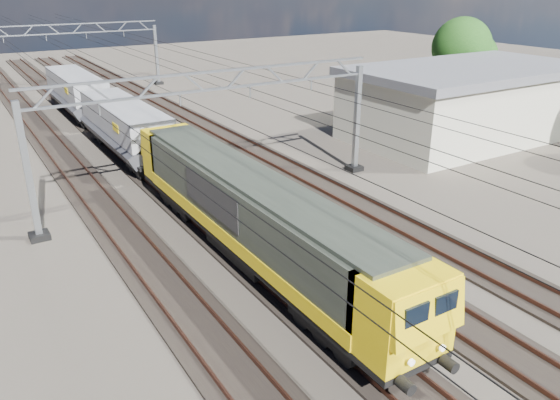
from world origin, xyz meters
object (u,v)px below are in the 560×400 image
industrial_shed (467,101)px  hopper_wagon_lead (125,125)px  catenary_gantry_mid (218,131)px  tree_far (466,50)px  locomotive (250,212)px  catenary_gantry_far (69,55)px  hopper_wagon_mid (77,91)px

industrial_shed → hopper_wagon_lead: bearing=160.4°
catenary_gantry_mid → tree_far: size_ratio=2.42×
locomotive → tree_far: tree_far is taller
tree_far → locomotive: bearing=-152.3°
catenary_gantry_mid → hopper_wagon_lead: catenary_gantry_mid is taller
locomotive → industrial_shed: size_ratio=1.13×
catenary_gantry_far → industrial_shed: size_ratio=1.07×
locomotive → tree_far: size_ratio=2.56×
catenary_gantry_far → locomotive: bearing=-92.7°
hopper_wagon_lead → hopper_wagon_mid: 14.20m
catenary_gantry_far → hopper_wagon_mid: size_ratio=1.53×
catenary_gantry_mid → locomotive: (-2.00, -7.16, -1.58)m
locomotive → hopper_wagon_lead: bearing=90.0°
locomotive → hopper_wagon_mid: size_ratio=1.62×
hopper_wagon_mid → locomotive: bearing=-90.0°
catenary_gantry_mid → industrial_shed: (22.00, 2.00, -1.18)m
catenary_gantry_mid → industrial_shed: bearing=5.2°
locomotive → catenary_gantry_far: bearing=87.3°
tree_far → catenary_gantry_mid: bearing=-162.1°
hopper_wagon_lead → catenary_gantry_far: bearing=85.5°
locomotive → tree_far: bearing=27.7°
catenary_gantry_far → hopper_wagon_lead: bearing=-94.5°
catenary_gantry_far → industrial_shed: bearing=-57.1°
hopper_wagon_lead → industrial_shed: size_ratio=0.70×
hopper_wagon_mid → tree_far: bearing=-24.8°
locomotive → industrial_shed: (24.00, 9.16, 0.40)m
locomotive → hopper_wagon_lead: 17.70m
catenary_gantry_mid → hopper_wagon_lead: size_ratio=1.53×
hopper_wagon_mid → industrial_shed: (24.00, -22.73, 0.49)m
industrial_shed → tree_far: tree_far is taller
hopper_wagon_lead → industrial_shed: (24.00, -8.53, 0.49)m
hopper_wagon_lead → hopper_wagon_mid: (0.00, 14.20, 0.00)m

